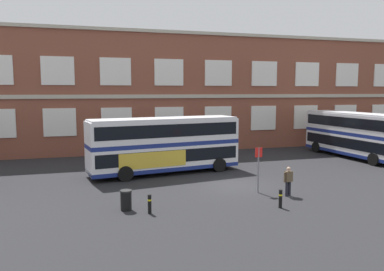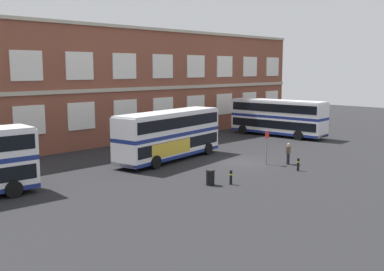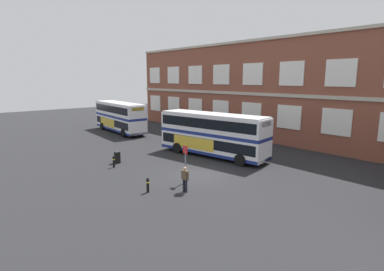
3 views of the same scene
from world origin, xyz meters
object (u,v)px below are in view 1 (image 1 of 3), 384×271
object	(u,v)px
double_decker_far	(357,134)
safety_bollard_east	(150,204)
bus_stand_flag	(258,166)
double_decker_middle	(165,144)
safety_bollard_west	(280,199)
station_litter_bin	(126,200)
waiting_passenger	(288,180)

from	to	relation	value
double_decker_far	safety_bollard_east	bearing A→B (deg)	-153.32
double_decker_far	safety_bollard_east	size ratio (longest dim) A/B	11.74
double_decker_far	bus_stand_flag	bearing A→B (deg)	-148.89
double_decker_middle	double_decker_far	world-z (taller)	same
safety_bollard_west	safety_bollard_east	bearing A→B (deg)	171.73
bus_stand_flag	safety_bollard_east	xyz separation A→B (m)	(-6.83, -2.05, -1.14)
station_litter_bin	safety_bollard_west	distance (m)	7.90
double_decker_middle	safety_bollard_east	distance (m)	9.39
bus_stand_flag	waiting_passenger	bearing A→B (deg)	-40.84
double_decker_far	station_litter_bin	distance (m)	23.59
double_decker_far	waiting_passenger	xyz separation A→B (m)	(-12.34, -9.40, -1.22)
bus_stand_flag	station_litter_bin	distance (m)	8.05
bus_stand_flag	safety_bollard_west	size ratio (longest dim) A/B	2.84
waiting_passenger	bus_stand_flag	distance (m)	1.90
waiting_passenger	safety_bollard_east	bearing A→B (deg)	-173.69
station_litter_bin	safety_bollard_west	bearing A→B (deg)	-13.44
station_litter_bin	double_decker_middle	bearing A→B (deg)	65.11
double_decker_middle	bus_stand_flag	xyz separation A→B (m)	(4.18, -6.80, -0.51)
double_decker_far	waiting_passenger	size ratio (longest dim) A/B	6.56
waiting_passenger	safety_bollard_west	world-z (taller)	waiting_passenger
double_decker_middle	station_litter_bin	bearing A→B (deg)	-114.89
waiting_passenger	safety_bollard_west	xyz separation A→B (m)	(-1.53, -1.87, -0.44)
bus_stand_flag	safety_bollard_west	world-z (taller)	bus_stand_flag
double_decker_middle	station_litter_bin	distance (m)	8.95
waiting_passenger	bus_stand_flag	world-z (taller)	bus_stand_flag
safety_bollard_east	double_decker_far	bearing A→B (deg)	26.68
safety_bollard_east	waiting_passenger	bearing A→B (deg)	6.31
double_decker_middle	station_litter_bin	xyz separation A→B (m)	(-3.70, -7.98, -1.63)
waiting_passenger	safety_bollard_east	xyz separation A→B (m)	(-8.16, -0.90, -0.44)
double_decker_middle	double_decker_far	size ratio (longest dim) A/B	1.01
double_decker_middle	waiting_passenger	bearing A→B (deg)	-55.27
double_decker_middle	double_decker_far	xyz separation A→B (m)	(17.86, 1.45, 0.00)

